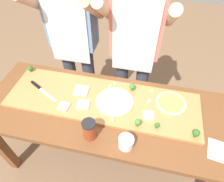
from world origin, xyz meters
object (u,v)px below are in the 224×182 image
pizza_slice_center (64,106)px  cheese_crumble_d (150,101)px  pizza_slice_near_left (81,91)px  cheese_crumble_b (109,86)px  cook_left (73,35)px  prep_table (104,117)px  broccoli_floret_center_left (30,69)px  pizza_slice_far_right (83,105)px  cheese_crumble_c (152,91)px  flour_cup (126,143)px  broccoli_floret_back_left (157,125)px  broccoli_floret_back_mid (196,133)px  cheese_crumble_e (115,83)px  recipe_note (217,150)px  sauce_jar (89,130)px  pizza_slice_far_left (148,115)px  broccoli_floret_front_right (138,122)px  broccoli_floret_front_mid (132,87)px  chefs_knife (40,88)px  pizza_whole_cheese_artichoke (115,101)px  pizza_whole_pesto_green (171,103)px  cook_right (135,43)px  cheese_crumble_a (113,120)px

pizza_slice_center → cheese_crumble_d: bearing=17.1°
pizza_slice_near_left → cheese_crumble_d: cheese_crumble_d is taller
cheese_crumble_b → cook_left: 0.56m
prep_table → broccoli_floret_center_left: 0.75m
pizza_slice_far_right → pizza_slice_near_left: bearing=114.9°
cheese_crumble_c → flour_cup: (-0.12, -0.47, 0.00)m
broccoli_floret_back_left → flour_cup: (-0.18, -0.16, -0.02)m
pizza_slice_near_left → pizza_slice_center: (-0.07, -0.17, 0.00)m
broccoli_floret_back_mid → cheese_crumble_c: broccoli_floret_back_mid is taller
pizza_slice_far_right → broccoli_floret_back_mid: 0.78m
cheese_crumble_e → recipe_note: bearing=-28.7°
sauce_jar → prep_table: bearing=83.0°
cheese_crumble_d → broccoli_floret_back_mid: bearing=-35.8°
pizza_slice_far_left → broccoli_floret_front_right: (-0.06, -0.09, 0.03)m
pizza_slice_far_left → broccoli_floret_front_mid: (-0.15, 0.22, 0.03)m
prep_table → pizza_slice_center: bearing=-166.6°
chefs_knife → recipe_note: 1.31m
pizza_whole_cheese_artichoke → cheese_crumble_b: 0.17m
prep_table → cheese_crumble_e: (0.03, 0.24, 0.14)m
pizza_slice_far_right → broccoli_floret_front_right: (0.40, -0.09, 0.03)m
pizza_whole_pesto_green → pizza_slice_near_left: (-0.68, -0.03, -0.00)m
cook_right → cheese_crumble_d: bearing=-66.9°
cheese_crumble_c → cheese_crumble_d: 0.10m
cheese_crumble_c → broccoli_floret_front_right: bearing=-101.4°
flour_cup → recipe_note: flour_cup is taller
pizza_slice_far_right → cheese_crumble_d: size_ratio=4.77×
broccoli_floret_front_right → pizza_slice_near_left: bearing=155.2°
pizza_whole_pesto_green → pizza_slice_far_left: (-0.15, -0.15, -0.00)m
broccoli_floret_back_left → cheese_crumble_b: bearing=142.0°
broccoli_floret_center_left → cheese_crumble_c: broccoli_floret_center_left is taller
flour_cup → cook_right: size_ratio=0.06×
cheese_crumble_e → sauce_jar: (-0.06, -0.48, 0.04)m
cheese_crumble_b → flour_cup: (0.21, -0.46, 0.00)m
pizza_slice_center → broccoli_floret_back_mid: size_ratio=1.20×
pizza_slice_far_right → broccoli_floret_front_mid: broccoli_floret_front_mid is taller
broccoli_floret_center_left → sauce_jar: 0.81m
broccoli_floret_front_right → cheese_crumble_d: 0.23m
pizza_whole_cheese_artichoke → cheese_crumble_d: cheese_crumble_d is taller
pizza_slice_near_left → broccoli_floret_front_right: broccoli_floret_front_right is taller
chefs_knife → cheese_crumble_c: chefs_knife is taller
cheese_crumble_a → cook_left: size_ratio=0.01×
pizza_whole_pesto_green → cheese_crumble_b: (-0.48, 0.07, -0.00)m
pizza_slice_far_left → cook_right: size_ratio=0.05×
pizza_whole_pesto_green → pizza_slice_near_left: bearing=-177.6°
cheese_crumble_c → cheese_crumble_d: bearing=-93.4°
pizza_whole_cheese_artichoke → cheese_crumble_a: bearing=-82.1°
broccoli_floret_front_mid → broccoli_floret_back_mid: broccoli_floret_back_mid is taller
broccoli_floret_back_mid → cheese_crumble_a: (-0.53, -0.00, -0.03)m
cheese_crumble_c → recipe_note: bearing=-40.9°
pizza_whole_cheese_artichoke → cheese_crumble_d: size_ratio=15.08×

